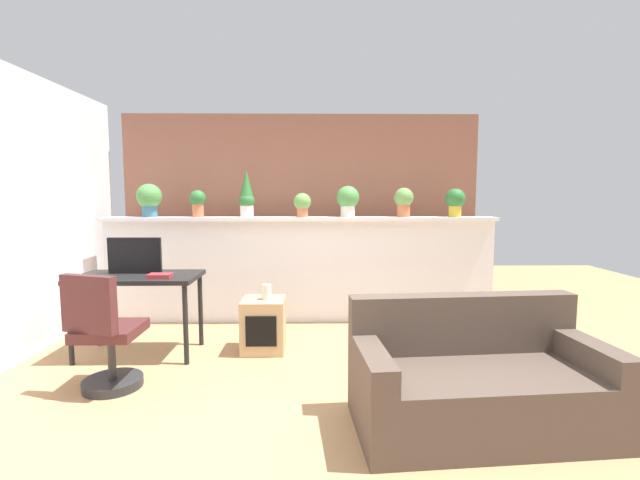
{
  "coord_description": "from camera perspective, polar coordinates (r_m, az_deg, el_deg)",
  "views": [
    {
      "loc": [
        0.16,
        -3.04,
        1.47
      ],
      "look_at": [
        0.22,
        1.04,
        1.06
      ],
      "focal_mm": 24.41,
      "sensor_mm": 36.0,
      "label": 1
    }
  ],
  "objects": [
    {
      "name": "side_cube_shelf",
      "position": [
        4.24,
        -7.42,
        -10.99
      ],
      "size": [
        0.4,
        0.41,
        0.5
      ],
      "color": "tan",
      "rests_on": "ground"
    },
    {
      "name": "divider_wall",
      "position": [
        5.12,
        -2.6,
        -4.06
      ],
      "size": [
        4.5,
        0.16,
        1.19
      ],
      "primitive_type": "cube",
      "color": "white",
      "rests_on": "ground"
    },
    {
      "name": "potted_plant_4",
      "position": [
        5.03,
        3.66,
        5.31
      ],
      "size": [
        0.26,
        0.26,
        0.36
      ],
      "color": "silver",
      "rests_on": "plant_shelf"
    },
    {
      "name": "potted_plant_3",
      "position": [
        4.98,
        -2.34,
        4.78
      ],
      "size": [
        0.2,
        0.2,
        0.28
      ],
      "color": "#C66B42",
      "rests_on": "plant_shelf"
    },
    {
      "name": "ground_plane",
      "position": [
        3.38,
        -3.65,
        -19.98
      ],
      "size": [
        12.0,
        12.0,
        0.0
      ],
      "primitive_type": "plane",
      "color": "tan"
    },
    {
      "name": "plant_shelf",
      "position": [
        5.01,
        -2.64,
        2.79
      ],
      "size": [
        4.5,
        0.31,
        0.04
      ],
      "primitive_type": "cube",
      "color": "white",
      "rests_on": "divider_wall"
    },
    {
      "name": "potted_plant_1",
      "position": [
        5.16,
        -15.73,
        4.86
      ],
      "size": [
        0.18,
        0.18,
        0.31
      ],
      "color": "#C66B42",
      "rests_on": "plant_shelf"
    },
    {
      "name": "brick_wall_behind",
      "position": [
        5.65,
        -2.44,
        3.56
      ],
      "size": [
        4.5,
        0.1,
        2.5
      ],
      "primitive_type": "cube",
      "color": "#935B47",
      "rests_on": "ground"
    },
    {
      "name": "potted_plant_6",
      "position": [
        5.25,
        17.31,
        4.93
      ],
      "size": [
        0.23,
        0.23,
        0.33
      ],
      "color": "gold",
      "rests_on": "plant_shelf"
    },
    {
      "name": "book_on_desk",
      "position": [
        4.11,
        -20.23,
        -4.42
      ],
      "size": [
        0.2,
        0.13,
        0.04
      ],
      "primitive_type": "cube",
      "color": "#B22D33",
      "rests_on": "desk"
    },
    {
      "name": "potted_plant_5",
      "position": [
        5.1,
        10.91,
        5.12
      ],
      "size": [
        0.22,
        0.22,
        0.34
      ],
      "color": "#C66B42",
      "rests_on": "plant_shelf"
    },
    {
      "name": "desk",
      "position": [
        4.35,
        -22.76,
        -5.34
      ],
      "size": [
        1.1,
        0.6,
        0.75
      ],
      "color": "black",
      "rests_on": "ground"
    },
    {
      "name": "potted_plant_0",
      "position": [
        5.38,
        -21.48,
        5.11
      ],
      "size": [
        0.28,
        0.28,
        0.38
      ],
      "color": "#386B84",
      "rests_on": "plant_shelf"
    },
    {
      "name": "office_chair",
      "position": [
        3.72,
        -26.35,
        -11.74
      ],
      "size": [
        0.5,
        0.5,
        0.91
      ],
      "color": "#262628",
      "rests_on": "ground"
    },
    {
      "name": "couch",
      "position": [
        3.09,
        19.88,
        -17.19
      ],
      "size": [
        1.62,
        0.88,
        0.8
      ],
      "color": "brown",
      "rests_on": "ground"
    },
    {
      "name": "potted_plant_2",
      "position": [
        5.04,
        -9.6,
        5.82
      ],
      "size": [
        0.18,
        0.18,
        0.54
      ],
      "color": "silver",
      "rests_on": "plant_shelf"
    },
    {
      "name": "vase_on_shelf",
      "position": [
        4.16,
        -7.01,
        -6.77
      ],
      "size": [
        0.09,
        0.09,
        0.14
      ],
      "primitive_type": "cylinder",
      "color": "silver",
      "rests_on": "side_cube_shelf"
    },
    {
      "name": "tv_monitor",
      "position": [
        4.4,
        -23.11,
        -1.89
      ],
      "size": [
        0.49,
        0.04,
        0.34
      ],
      "primitive_type": "cube",
      "color": "black",
      "rests_on": "desk"
    }
  ]
}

